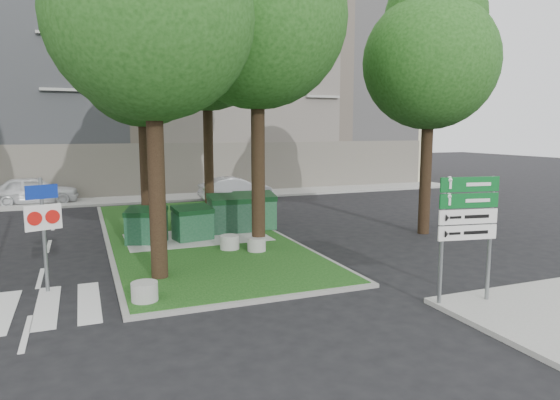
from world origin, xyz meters
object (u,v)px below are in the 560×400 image
tree_median_near_right (259,0)px  tree_median_far (208,33)px  car_silver (236,189)px  dumpster_b (193,223)px  tree_street_right (432,50)px  dumpster_a (146,226)px  bollard_left (145,291)px  dumpster_c (229,214)px  traffic_sign_pole (43,219)px  bollard_mid (230,242)px  litter_bin (228,208)px  car_white (34,190)px  tree_median_mid (143,50)px  dumpster_d (255,211)px  bollard_right (257,244)px  directional_sign (467,219)px

tree_median_near_right → tree_median_far: 7.51m
car_silver → dumpster_b: bearing=156.1°
tree_median_far → tree_street_right: 9.85m
tree_street_right → dumpster_a: bearing=170.8°
bollard_left → dumpster_c: bearing=59.6°
traffic_sign_pole → tree_median_far: bearing=36.0°
bollard_mid → car_silver: car_silver is taller
dumpster_a → bollard_left: dumpster_a is taller
dumpster_b → dumpster_c: size_ratio=0.92×
litter_bin → car_white: 11.76m
car_white → tree_street_right: bearing=-132.2°
tree_median_mid → car_silver: (5.68, 7.24, -6.30)m
bollard_mid → traffic_sign_pole: traffic_sign_pole is taller
dumpster_d → bollard_left: (-5.10, -7.06, -0.48)m
dumpster_c → traffic_sign_pole: size_ratio=0.56×
dumpster_b → car_silver: 10.58m
bollard_mid → tree_street_right: bearing=1.5°
tree_median_mid → car_white: size_ratio=2.23×
dumpster_a → car_silver: size_ratio=0.39×
tree_median_near_right → dumpster_a: 8.32m
tree_median_near_right → tree_median_far: tree_median_far is taller
dumpster_a → litter_bin: 5.86m
bollard_right → bollard_left: bearing=-138.2°
tree_median_near_right → car_silver: (2.68, 11.74, -7.31)m
bollard_left → car_silver: (6.87, 15.56, 0.34)m
tree_median_far → dumpster_d: size_ratio=7.26×
bollard_right → traffic_sign_pole: 6.48m
dumpster_d → car_white: bearing=132.0°
tree_street_right → directional_sign: (-4.39, -7.06, -4.96)m
directional_sign → car_silver: directional_sign is taller
dumpster_a → bollard_mid: 3.11m
dumpster_d → dumpster_a: bearing=-162.5°
bollard_left → dumpster_d: bearing=54.2°
car_white → car_silver: 10.85m
traffic_sign_pole → car_white: 16.40m
bollard_mid → car_white: (-6.86, 14.12, 0.42)m
dumpster_b → car_white: bearing=106.1°
car_white → car_silver: size_ratio=1.09×
traffic_sign_pole → directional_sign: 10.10m
bollard_left → bollard_right: (3.95, 3.54, -0.00)m
litter_bin → car_white: size_ratio=0.16×
tree_median_mid → dumpster_b: 6.80m
tree_median_near_right → directional_sign: bearing=-68.3°
car_white → tree_median_mid: bearing=-153.0°
bollard_right → bollard_mid: bearing=142.2°
dumpster_d → car_white: size_ratio=0.37×
tree_median_far → bollard_mid: size_ratio=18.77×
litter_bin → traffic_sign_pole: bearing=-130.6°
directional_sign → bollard_right: bearing=124.1°
tree_street_right → traffic_sign_pole: size_ratio=3.51×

